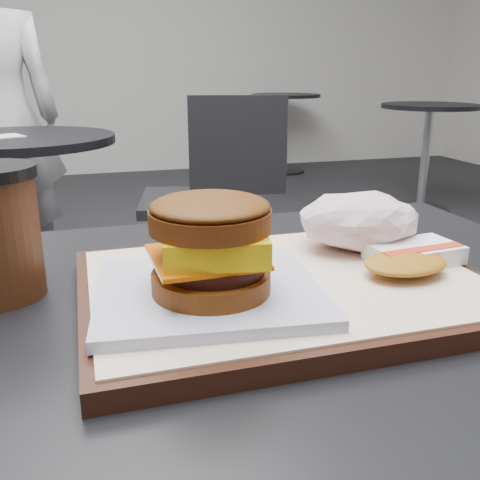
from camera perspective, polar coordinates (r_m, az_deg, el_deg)
The scene contains 10 objects.
customer_table at distance 0.60m, azimuth 0.17°, elevation -23.23°, with size 0.80×0.60×0.77m.
serving_tray at distance 0.51m, azimuth 4.87°, elevation -5.05°, with size 0.38×0.28×0.02m.
breakfast_sandwich at distance 0.45m, azimuth -3.15°, elevation -1.78°, with size 0.21×0.19×0.09m.
hash_brown at distance 0.56m, azimuth 17.73°, elevation -1.78°, with size 0.12×0.10×0.02m.
crumpled_wrapper at distance 0.60m, azimuth 12.62°, elevation 2.03°, with size 0.13×0.11×0.06m, color white, non-canonical shape.
neighbor_table at distance 2.14m, azimuth -22.24°, elevation 4.92°, with size 0.70×0.70×0.75m.
napkin at distance 2.09m, azimuth -23.93°, elevation 10.07°, with size 0.12×0.12×0.00m, color white.
neighbor_chair at distance 2.20m, azimuth -3.29°, elevation 5.49°, with size 0.64×0.50×0.88m.
bg_table_near at distance 4.01m, azimuth 19.41°, elevation 10.85°, with size 0.66×0.66×0.75m.
bg_table_far at distance 5.31m, azimuth 4.85°, elevation 13.24°, with size 0.66×0.66×0.75m.
Camera 1 is at (-0.13, -0.43, 0.98)m, focal length 40.00 mm.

